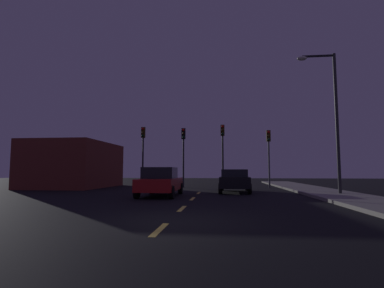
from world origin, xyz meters
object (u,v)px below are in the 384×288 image
(traffic_signal_center_right, at_px, (223,144))
(traffic_signal_far_right, at_px, (269,147))
(traffic_signal_far_left, at_px, (143,145))
(car_stopped_ahead, at_px, (234,180))
(street_lamp_right, at_px, (331,110))
(traffic_signal_center_left, at_px, (183,146))
(car_adjacent_lane, at_px, (161,182))

(traffic_signal_center_right, relative_size, traffic_signal_far_right, 1.11)
(traffic_signal_far_left, distance_m, car_stopped_ahead, 9.27)
(traffic_signal_far_right, distance_m, street_lamp_right, 7.71)
(traffic_signal_far_left, distance_m, traffic_signal_center_right, 6.66)
(traffic_signal_center_left, height_order, street_lamp_right, street_lamp_right)
(traffic_signal_far_right, bearing_deg, traffic_signal_center_left, 180.00)
(traffic_signal_center_left, xyz_separation_m, street_lamp_right, (9.22, -7.21, 1.33))
(traffic_signal_center_right, height_order, car_adjacent_lane, traffic_signal_center_right)
(car_stopped_ahead, height_order, street_lamp_right, street_lamp_right)
(traffic_signal_far_left, bearing_deg, traffic_signal_center_right, 0.00)
(traffic_signal_far_right, height_order, car_adjacent_lane, traffic_signal_far_right)
(traffic_signal_center_left, relative_size, traffic_signal_center_right, 0.95)
(car_stopped_ahead, bearing_deg, traffic_signal_center_left, 129.15)
(car_stopped_ahead, bearing_deg, traffic_signal_far_left, 146.64)
(traffic_signal_far_right, height_order, car_stopped_ahead, traffic_signal_far_right)
(traffic_signal_center_left, bearing_deg, street_lamp_right, -38.02)
(car_adjacent_lane, bearing_deg, street_lamp_right, 6.19)
(traffic_signal_center_left, distance_m, car_stopped_ahead, 6.82)
(traffic_signal_far_left, xyz_separation_m, traffic_signal_center_left, (3.43, -0.00, -0.09))
(traffic_signal_far_right, relative_size, street_lamp_right, 0.58)
(traffic_signal_far_right, bearing_deg, car_adjacent_lane, -130.68)
(traffic_signal_center_left, bearing_deg, car_stopped_ahead, -50.85)
(traffic_signal_far_left, relative_size, car_adjacent_lane, 1.16)
(traffic_signal_far_left, relative_size, car_stopped_ahead, 1.14)
(traffic_signal_far_left, xyz_separation_m, street_lamp_right, (12.64, -7.21, 1.23))
(traffic_signal_far_left, relative_size, traffic_signal_far_right, 1.09)
(traffic_signal_center_left, distance_m, car_adjacent_lane, 8.64)
(traffic_signal_center_left, bearing_deg, traffic_signal_center_right, 0.01)
(traffic_signal_center_right, bearing_deg, street_lamp_right, -50.32)
(traffic_signal_far_left, height_order, traffic_signal_center_left, traffic_signal_far_left)
(traffic_signal_far_left, height_order, street_lamp_right, street_lamp_right)
(car_adjacent_lane, bearing_deg, traffic_signal_center_right, 67.60)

